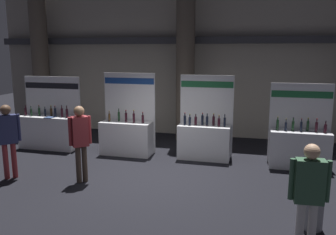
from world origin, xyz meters
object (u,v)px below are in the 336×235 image
Objects in this scene: exhibitor_booth_0 at (49,129)px; exhibitor_booth_2 at (204,138)px; exhibitor_booth_3 at (299,146)px; visitor_4 at (309,189)px; trash_bin at (313,211)px; exhibitor_booth_1 at (127,134)px; visitor_3 at (8,135)px; visitor_5 at (80,137)px.

exhibitor_booth_0 is 0.95× the size of exhibitor_booth_2.
exhibitor_booth_2 is at bearing 1.62° from exhibitor_booth_0.
visitor_4 is (-0.34, -4.26, 0.46)m from exhibitor_booth_3.
exhibitor_booth_0 reaches higher than trash_bin.
exhibitor_booth_1 is 1.33× the size of visitor_3.
exhibitor_booth_0 is 1.29× the size of visitor_4.
trash_bin is (2.45, -3.58, -0.27)m from exhibitor_booth_2.
visitor_5 is at bearing -45.04° from exhibitor_booth_0.
exhibitor_booth_1 is 1.32× the size of visitor_5.
visitor_5 is at bearing -154.72° from exhibitor_booth_3.
visitor_3 is (-4.33, -2.78, 0.49)m from exhibitor_booth_2.
exhibitor_booth_3 is (7.50, -0.02, -0.02)m from exhibitor_booth_0.
exhibitor_booth_0 is 2.64m from exhibitor_booth_1.
exhibitor_booth_2 is 4.97m from visitor_4.
visitor_5 reaches higher than trash_bin.
exhibitor_booth_3 reaches higher than visitor_3.
visitor_5 is (-5.08, -2.40, 0.51)m from exhibitor_booth_3.
exhibitor_booth_0 is at bearing 155.08° from trash_bin.
visitor_3 is 6.75m from visitor_4.
exhibitor_booth_0 is 0.94× the size of exhibitor_booth_1.
exhibitor_booth_1 is at bearing -173.97° from visitor_3.
visitor_3 is (-6.89, -2.61, 0.50)m from exhibitor_booth_3.
visitor_4 is (-0.23, -0.85, 0.71)m from trash_bin.
visitor_4 is (7.17, -4.29, 0.44)m from exhibitor_booth_0.
exhibitor_booth_1 is 4.87m from exhibitor_booth_3.
visitor_4 is at bearing -63.39° from exhibitor_booth_2.
exhibitor_booth_2 is (2.31, 0.15, -0.00)m from exhibitor_booth_1.
visitor_4 is at bearing 118.51° from visitor_5.
visitor_5 reaches higher than visitor_3.
trash_bin is at bearing -55.63° from exhibitor_booth_2.
visitor_3 is at bearing -127.49° from exhibitor_booth_1.
visitor_5 reaches higher than visitor_4.
exhibitor_booth_0 is at bearing 145.55° from visitor_4.
visitor_3 reaches higher than trash_bin.
visitor_5 is (-0.21, -2.42, 0.50)m from exhibitor_booth_1.
visitor_5 is (-2.53, -2.57, 0.50)m from exhibitor_booth_2.
exhibitor_booth_0 is 1.02× the size of exhibitor_booth_3.
exhibitor_booth_1 is at bearing -0.16° from exhibitor_booth_0.
exhibitor_booth_2 is at bearing 113.05° from visitor_4.
visitor_5 is (2.42, -2.43, 0.50)m from exhibitor_booth_0.
exhibitor_booth_2 is 1.31× the size of visitor_3.
visitor_4 is (4.53, -4.28, 0.44)m from exhibitor_booth_1.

